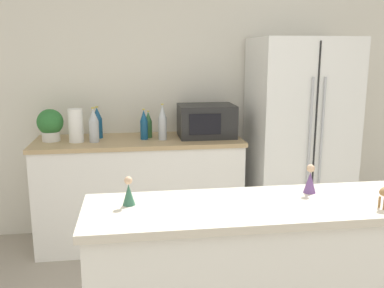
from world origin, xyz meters
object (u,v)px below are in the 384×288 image
at_px(back_bottle_0, 162,123).
at_px(back_bottle_4, 144,125).
at_px(back_bottle_2, 97,123).
at_px(back_bottle_1, 94,126).
at_px(refrigerator, 298,140).
at_px(microwave, 206,121).
at_px(wise_man_figurine_crimson, 310,181).
at_px(potted_plant, 50,124).
at_px(paper_towel_roll, 76,126).
at_px(back_bottle_3, 148,125).
at_px(wise_man_figurine_blue, 129,193).

distance_m(back_bottle_0, back_bottle_4, 0.16).
bearing_deg(back_bottle_2, back_bottle_0, -15.73).
height_order(back_bottle_0, back_bottle_1, back_bottle_0).
bearing_deg(refrigerator, microwave, 174.91).
bearing_deg(wise_man_figurine_crimson, back_bottle_4, 112.98).
bearing_deg(microwave, back_bottle_0, -168.35).
bearing_deg(microwave, back_bottle_1, -174.21).
bearing_deg(back_bottle_0, refrigerator, 0.34).
bearing_deg(refrigerator, back_bottle_0, -179.66).
height_order(microwave, wise_man_figurine_crimson, microwave).
bearing_deg(back_bottle_4, back_bottle_2, 163.63).
bearing_deg(potted_plant, paper_towel_roll, -18.05).
bearing_deg(back_bottle_2, microwave, -4.51).
distance_m(potted_plant, microwave, 1.31).
xyz_separation_m(paper_towel_roll, microwave, (1.10, 0.07, 0.00)).
height_order(back_bottle_3, back_bottle_4, back_bottle_4).
distance_m(potted_plant, back_bottle_4, 0.77).
xyz_separation_m(back_bottle_2, back_bottle_3, (0.43, -0.04, -0.02)).
distance_m(refrigerator, potted_plant, 2.13).
relative_size(refrigerator, wise_man_figurine_crimson, 12.75).
distance_m(microwave, wise_man_figurine_blue, 1.93).
bearing_deg(back_bottle_3, back_bottle_4, -117.22).
relative_size(potted_plant, back_bottle_3, 1.15).
relative_size(microwave, wise_man_figurine_crimson, 3.45).
height_order(back_bottle_0, wise_man_figurine_crimson, back_bottle_0).
distance_m(back_bottle_0, wise_man_figurine_crimson, 1.78).
bearing_deg(back_bottle_1, potted_plant, 165.18).
xyz_separation_m(paper_towel_roll, back_bottle_0, (0.71, -0.01, 0.01)).
bearing_deg(microwave, back_bottle_4, -175.61).
distance_m(refrigerator, back_bottle_2, 1.77).
bearing_deg(back_bottle_1, back_bottle_4, 7.64).
distance_m(potted_plant, wise_man_figurine_blue, 1.92).
distance_m(back_bottle_2, back_bottle_4, 0.41).
relative_size(potted_plant, back_bottle_4, 1.03).
bearing_deg(back_bottle_3, back_bottle_2, 175.25).
relative_size(paper_towel_roll, back_bottle_3, 1.17).
height_order(back_bottle_4, wise_man_figurine_blue, back_bottle_4).
distance_m(microwave, back_bottle_3, 0.50).
distance_m(back_bottle_1, back_bottle_3, 0.47).
height_order(wise_man_figurine_blue, wise_man_figurine_crimson, wise_man_figurine_crimson).
bearing_deg(back_bottle_3, refrigerator, -4.79).
distance_m(back_bottle_2, wise_man_figurine_blue, 1.90).
relative_size(back_bottle_3, back_bottle_4, 0.89).
bearing_deg(back_bottle_4, back_bottle_1, -172.36).
xyz_separation_m(refrigerator, paper_towel_roll, (-1.91, 0.00, 0.18)).
bearing_deg(refrigerator, wise_man_figurine_crimson, -110.47).
bearing_deg(refrigerator, back_bottle_4, 178.68).
relative_size(refrigerator, wise_man_figurine_blue, 13.65).
relative_size(refrigerator, microwave, 3.69).
relative_size(back_bottle_2, wise_man_figurine_blue, 2.10).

